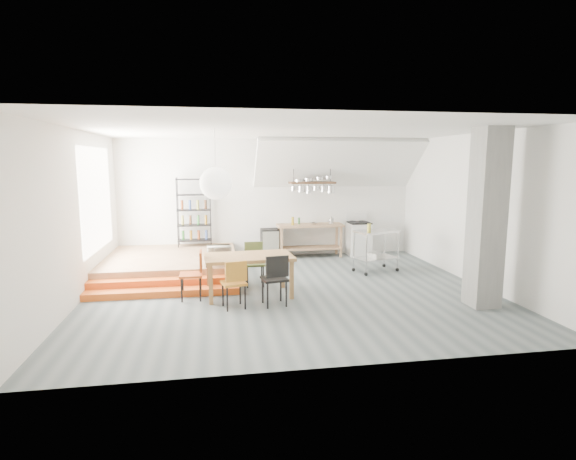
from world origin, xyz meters
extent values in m
plane|color=#515C5E|center=(0.00, 0.00, 0.00)|extent=(8.00, 8.00, 0.00)
cube|color=silver|center=(0.00, 3.50, 1.60)|extent=(8.00, 0.04, 3.20)
cube|color=silver|center=(-4.00, 0.00, 1.60)|extent=(0.04, 7.00, 3.20)
cube|color=silver|center=(4.00, 0.00, 1.60)|extent=(0.04, 7.00, 3.20)
cube|color=white|center=(0.00, 0.00, 3.20)|extent=(8.00, 7.00, 0.02)
cube|color=white|center=(1.80, 2.90, 2.55)|extent=(4.40, 1.44, 1.32)
cube|color=white|center=(-3.98, 1.50, 1.80)|extent=(0.02, 2.50, 2.20)
cube|color=#8F6647|center=(-2.50, 2.00, 0.20)|extent=(3.00, 3.00, 0.40)
cube|color=#E05B1A|center=(-2.50, 0.05, 0.07)|extent=(3.00, 0.35, 0.13)
cube|color=#E05B1A|center=(-2.50, 0.40, 0.13)|extent=(3.00, 0.35, 0.27)
cube|color=slate|center=(3.30, -1.50, 1.60)|extent=(0.50, 0.50, 3.20)
cube|color=#8F6647|center=(1.10, 3.15, 0.88)|extent=(1.80, 0.60, 0.06)
cube|color=#8F6647|center=(1.10, 3.15, 0.25)|extent=(1.70, 0.55, 0.04)
cube|color=#8F6647|center=(1.92, 3.37, 0.43)|extent=(0.06, 0.06, 0.86)
cube|color=#8F6647|center=(0.28, 3.37, 0.43)|extent=(0.06, 0.06, 0.86)
cube|color=#8F6647|center=(1.92, 2.93, 0.43)|extent=(0.06, 0.06, 0.86)
cube|color=#8F6647|center=(0.28, 2.93, 0.43)|extent=(0.06, 0.06, 0.86)
cube|color=white|center=(2.50, 3.15, 0.45)|extent=(0.60, 0.60, 0.90)
cube|color=black|center=(2.50, 3.15, 0.92)|extent=(0.58, 0.58, 0.03)
cube|color=white|center=(2.50, 3.43, 1.05)|extent=(0.60, 0.05, 0.25)
cylinder|color=black|center=(2.64, 3.29, 0.94)|extent=(0.18, 0.18, 0.02)
cylinder|color=black|center=(2.36, 3.29, 0.94)|extent=(0.18, 0.18, 0.02)
cylinder|color=black|center=(2.64, 3.01, 0.94)|extent=(0.18, 0.18, 0.02)
cylinder|color=black|center=(2.36, 3.01, 0.94)|extent=(0.18, 0.18, 0.02)
cube|color=#3D2818|center=(1.10, 2.95, 2.05)|extent=(1.20, 0.50, 0.05)
cylinder|color=black|center=(0.60, 2.95, 2.62)|extent=(0.02, 0.02, 1.15)
cylinder|color=black|center=(1.60, 2.95, 2.62)|extent=(0.02, 0.02, 1.15)
cylinder|color=silver|center=(0.60, 2.90, 1.91)|extent=(0.16, 0.16, 0.12)
cylinder|color=silver|center=(0.80, 2.90, 1.89)|extent=(0.20, 0.20, 0.16)
cylinder|color=silver|center=(1.00, 2.90, 1.87)|extent=(0.16, 0.16, 0.20)
cylinder|color=silver|center=(1.20, 2.90, 1.91)|extent=(0.20, 0.20, 0.12)
cylinder|color=silver|center=(1.40, 2.90, 1.89)|extent=(0.16, 0.16, 0.16)
cylinder|color=silver|center=(1.60, 2.90, 1.87)|extent=(0.20, 0.20, 0.20)
cylinder|color=black|center=(-1.58, 3.38, 1.30)|extent=(0.02, 0.02, 1.80)
cylinder|color=black|center=(-2.42, 3.38, 1.30)|extent=(0.02, 0.02, 1.80)
cylinder|color=black|center=(-1.58, 3.02, 1.30)|extent=(0.02, 0.02, 1.80)
cylinder|color=black|center=(-2.42, 3.02, 1.30)|extent=(0.02, 0.02, 1.80)
cube|color=black|center=(-2.00, 3.20, 0.55)|extent=(0.88, 0.38, 0.02)
cube|color=black|center=(-2.00, 3.20, 0.95)|extent=(0.88, 0.38, 0.02)
cube|color=black|center=(-2.00, 3.20, 1.35)|extent=(0.88, 0.38, 0.02)
cube|color=black|center=(-2.00, 3.20, 1.75)|extent=(0.88, 0.38, 0.02)
cube|color=black|center=(-2.00, 3.20, 2.15)|extent=(0.88, 0.38, 0.03)
cylinder|color=#2F722D|center=(-2.00, 3.20, 0.69)|extent=(0.07, 0.07, 0.24)
cylinder|color=#9E6C1A|center=(-2.00, 3.20, 1.09)|extent=(0.07, 0.07, 0.24)
cylinder|color=brown|center=(-2.00, 3.20, 1.49)|extent=(0.07, 0.07, 0.24)
cube|color=#8F6647|center=(-1.40, 0.75, 0.55)|extent=(0.60, 0.40, 0.03)
cylinder|color=black|center=(-1.13, 0.92, 0.47)|extent=(0.02, 0.02, 0.13)
cylinder|color=black|center=(-1.67, 0.92, 0.47)|extent=(0.02, 0.02, 0.13)
cylinder|color=black|center=(-1.13, 0.58, 0.47)|extent=(0.02, 0.02, 0.13)
cylinder|color=black|center=(-1.67, 0.58, 0.47)|extent=(0.02, 0.02, 0.13)
sphere|color=white|center=(-1.44, -0.23, 2.20)|extent=(0.60, 0.60, 0.60)
cube|color=brown|center=(-0.84, -0.20, 0.77)|extent=(1.74, 1.04, 0.06)
cube|color=brown|center=(-0.10, 0.24, 0.37)|extent=(0.08, 0.08, 0.74)
cube|color=brown|center=(-1.62, 0.16, 0.37)|extent=(0.08, 0.08, 0.74)
cube|color=brown|center=(-0.06, -0.56, 0.37)|extent=(0.08, 0.08, 0.74)
cube|color=brown|center=(-1.58, -0.64, 0.37)|extent=(0.08, 0.08, 0.74)
cube|color=#B3711E|center=(-1.17, -0.91, 0.46)|extent=(0.48, 0.48, 0.04)
cube|color=#B3711E|center=(-1.13, -1.08, 0.71)|extent=(0.38, 0.12, 0.35)
cylinder|color=black|center=(-1.29, -1.10, 0.22)|extent=(0.03, 0.03, 0.45)
cylinder|color=black|center=(-0.98, -1.03, 0.22)|extent=(0.03, 0.03, 0.45)
cylinder|color=black|center=(-1.36, -0.78, 0.22)|extent=(0.03, 0.03, 0.45)
cylinder|color=black|center=(-1.05, -0.71, 0.22)|extent=(0.03, 0.03, 0.45)
cube|color=black|center=(-0.43, -0.86, 0.49)|extent=(0.50, 0.50, 0.04)
cube|color=black|center=(-0.40, -1.06, 0.76)|extent=(0.42, 0.10, 0.38)
cylinder|color=black|center=(-0.58, -1.06, 0.24)|extent=(0.03, 0.03, 0.48)
cylinder|color=black|center=(-0.23, -1.01, 0.24)|extent=(0.03, 0.03, 0.48)
cylinder|color=black|center=(-0.63, -0.72, 0.24)|extent=(0.03, 0.03, 0.48)
cylinder|color=black|center=(-0.29, -0.67, 0.24)|extent=(0.03, 0.03, 0.48)
cube|color=#4F5E2C|center=(-0.67, 0.50, 0.47)|extent=(0.42, 0.42, 0.04)
cube|color=#4F5E2C|center=(-0.67, 0.68, 0.73)|extent=(0.40, 0.04, 0.36)
cylinder|color=black|center=(-0.50, 0.66, 0.23)|extent=(0.03, 0.03, 0.46)
cylinder|color=black|center=(-0.83, 0.66, 0.23)|extent=(0.03, 0.03, 0.46)
cylinder|color=black|center=(-0.50, 0.33, 0.23)|extent=(0.03, 0.03, 0.46)
cylinder|color=black|center=(-0.83, 0.33, 0.23)|extent=(0.03, 0.03, 0.46)
cube|color=#B8491A|center=(-1.95, -0.26, 0.48)|extent=(0.42, 0.42, 0.04)
cube|color=#B8491A|center=(-1.76, -0.26, 0.74)|extent=(0.04, 0.40, 0.37)
cylinder|color=black|center=(-1.78, -0.43, 0.23)|extent=(0.03, 0.03, 0.47)
cylinder|color=black|center=(-1.78, -0.09, 0.23)|extent=(0.03, 0.03, 0.47)
cylinder|color=black|center=(-2.12, -0.43, 0.23)|extent=(0.03, 0.03, 0.47)
cylinder|color=black|center=(-2.12, -0.09, 0.23)|extent=(0.03, 0.03, 0.47)
cube|color=silver|center=(2.29, 1.25, 0.97)|extent=(1.12, 0.84, 0.04)
cube|color=silver|center=(2.29, 1.25, 0.33)|extent=(1.12, 0.84, 0.03)
cylinder|color=silver|center=(2.66, 1.62, 0.50)|extent=(0.03, 0.03, 0.95)
sphere|color=black|center=(2.66, 1.62, 0.04)|extent=(0.09, 0.09, 0.09)
cylinder|color=silver|center=(1.78, 1.33, 0.50)|extent=(0.03, 0.03, 0.95)
sphere|color=black|center=(1.78, 1.33, 0.04)|extent=(0.09, 0.09, 0.09)
cylinder|color=silver|center=(2.81, 1.16, 0.50)|extent=(0.03, 0.03, 0.95)
sphere|color=black|center=(2.81, 1.16, 0.04)|extent=(0.09, 0.09, 0.09)
cylinder|color=silver|center=(1.93, 0.87, 0.50)|extent=(0.03, 0.03, 0.95)
sphere|color=black|center=(1.93, 0.87, 0.04)|extent=(0.09, 0.09, 0.09)
cube|color=black|center=(-0.01, 3.20, 0.40)|extent=(0.47, 0.47, 0.79)
imported|color=beige|center=(-1.40, 0.75, 0.70)|extent=(0.52, 0.38, 0.27)
imported|color=silver|center=(1.19, 3.10, 0.94)|extent=(0.23, 0.23, 0.05)
camera|label=1|loc=(-1.49, -8.73, 2.60)|focal=28.00mm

